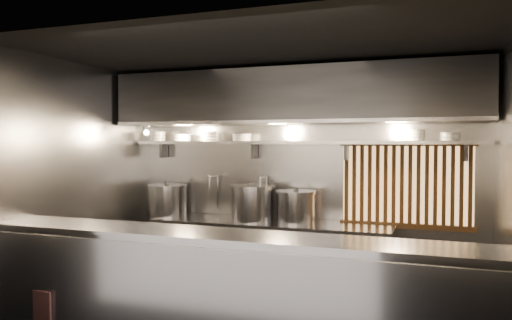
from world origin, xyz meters
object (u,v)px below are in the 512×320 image
Objects in this scene: pendant_bulb at (287,136)px; stock_pot_mid at (296,207)px; heat_lamp at (145,128)px; stock_pot_left at (167,200)px; stock_pot_right at (253,203)px.

pendant_bulb reaches higher than stock_pot_mid.
heat_lamp is 1.83m from pendant_bulb.
stock_pot_left reaches higher than stock_pot_mid.
stock_pot_mid is 0.87× the size of stock_pot_right.
stock_pot_mid is at bearing 8.98° from heat_lamp.
stock_pot_left is (0.15, 0.28, -0.96)m from heat_lamp.
heat_lamp reaches higher than stock_pot_left.
heat_lamp is 1.69m from stock_pot_right.
pendant_bulb is 0.29× the size of stock_pot_left.
stock_pot_right is at bearing -175.73° from stock_pot_mid.
stock_pot_right is (-0.54, -0.04, 0.03)m from stock_pot_mid.
stock_pot_left is at bearing 62.41° from heat_lamp.
pendant_bulb is 1.86m from stock_pot_left.
heat_lamp is 1.87× the size of pendant_bulb.
stock_pot_right is (1.23, -0.02, 0.02)m from stock_pot_left.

